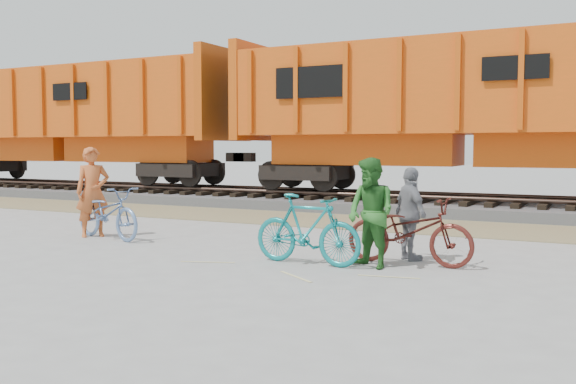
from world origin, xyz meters
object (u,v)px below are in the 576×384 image
hopper_car_center (470,107)px  bicycle_blue (108,213)px  person_woman (410,214)px  person_solo (93,192)px  bicycle_maroon (409,231)px  bicycle_teal (307,229)px  person_man (371,213)px  hopper_car_left (74,118)px

hopper_car_center → bicycle_blue: hopper_car_center is taller
person_woman → bicycle_blue: bearing=48.8°
person_solo → person_woman: size_ratio=1.21×
bicycle_blue → bicycle_maroon: bicycle_maroon is taller
person_solo → bicycle_teal: bearing=-60.7°
person_man → hopper_car_left: bearing=176.1°
bicycle_teal → bicycle_maroon: size_ratio=0.91×
hopper_car_left → bicycle_maroon: 18.12m
hopper_car_left → bicycle_maroon: hopper_car_left is taller
hopper_car_left → bicycle_teal: (14.35, -9.23, -2.44)m
hopper_car_left → person_woman: (15.71, -8.10, -2.23)m
bicycle_maroon → person_solo: bearing=90.3°
hopper_car_left → person_man: 17.94m
bicycle_maroon → person_solo: 6.83m
bicycle_teal → bicycle_maroon: bearing=-60.0°
bicycle_teal → person_woman: (1.35, 1.13, 0.21)m
hopper_car_left → person_woman: hopper_car_left is taller
bicycle_teal → person_man: 1.06m
bicycle_blue → person_man: bearing=-81.1°
bicycle_maroon → person_woman: bearing=15.4°
hopper_car_center → bicycle_blue: bearing=-123.0°
bicycle_teal → person_man: (1.00, 0.20, 0.29)m
hopper_car_center → bicycle_blue: (-5.51, -8.48, -2.47)m
hopper_car_center → bicycle_maroon: size_ratio=6.78×
person_solo → person_woman: 6.72m
bicycle_teal → person_solo: bearing=84.3°
person_woman → bicycle_teal: bearing=85.1°
person_woman → hopper_car_left: bearing=18.0°
person_man → hopper_car_center: bearing=118.8°
hopper_car_center → person_solo: (-6.01, -8.38, -2.07)m
bicycle_blue → person_man: person_man is taller
person_woman → person_solo: bearing=47.7°
hopper_car_center → person_man: 9.29m
bicycle_blue → bicycle_teal: 4.92m
hopper_car_center → bicycle_maroon: 8.89m
person_woman → person_man: bearing=114.4°
bicycle_blue → person_woman: size_ratio=1.32×
person_man → bicycle_teal: bearing=-142.1°
hopper_car_left → bicycle_teal: hopper_car_left is taller
hopper_car_left → bicycle_teal: bearing=-32.7°
hopper_car_center → person_woman: (0.71, -8.10, -2.23)m
bicycle_teal → bicycle_blue: bearing=84.6°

